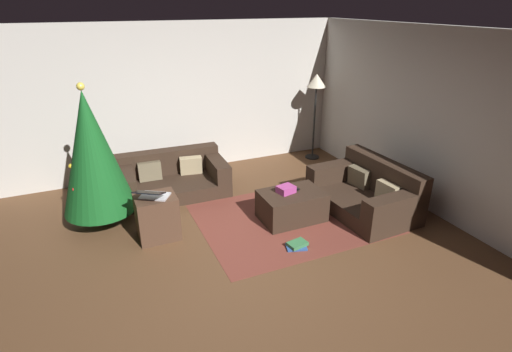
{
  "coord_description": "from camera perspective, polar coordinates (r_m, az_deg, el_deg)",
  "views": [
    {
      "loc": [
        -1.43,
        -3.78,
        2.89
      ],
      "look_at": [
        0.54,
        0.68,
        0.75
      ],
      "focal_mm": 28.04,
      "sensor_mm": 36.0,
      "label": 1
    }
  ],
  "objects": [
    {
      "name": "area_rug",
      "position": [
        5.84,
        5.03,
        -6.03
      ],
      "size": [
        2.6,
        2.0,
        0.01
      ],
      "primitive_type": "cube",
      "color": "brown",
      "rests_on": "ground_plane"
    },
    {
      "name": "ground_plane",
      "position": [
        4.96,
        -2.54,
        -11.92
      ],
      "size": [
        6.4,
        6.4,
        0.0
      ],
      "primitive_type": "plane",
      "color": "brown"
    },
    {
      "name": "laptop",
      "position": [
        5.2,
        -14.53,
        -2.6
      ],
      "size": [
        0.51,
        0.52,
        0.17
      ],
      "color": "silver",
      "rests_on": "side_table"
    },
    {
      "name": "christmas_tree",
      "position": [
        5.67,
        -22.34,
        3.05
      ],
      "size": [
        0.96,
        0.96,
        1.98
      ],
      "color": "brown",
      "rests_on": "ground_plane"
    },
    {
      "name": "ottoman",
      "position": [
        5.74,
        5.1,
        -4.25
      ],
      "size": [
        0.89,
        0.6,
        0.42
      ],
      "primitive_type": "cube",
      "color": "#332319",
      "rests_on": "ground_plane"
    },
    {
      "name": "tv_remote",
      "position": [
        5.76,
        5.45,
        -1.74
      ],
      "size": [
        0.12,
        0.16,
        0.02
      ],
      "primitive_type": "cube",
      "rotation": [
        0.0,
        0.0,
        0.52
      ],
      "color": "black",
      "rests_on": "ottoman"
    },
    {
      "name": "book_stack",
      "position": [
        5.19,
        5.86,
        -9.79
      ],
      "size": [
        0.3,
        0.24,
        0.07
      ],
      "color": "#2D5193",
      "rests_on": "ground_plane"
    },
    {
      "name": "corner_partition",
      "position": [
        6.14,
        25.84,
        6.3
      ],
      "size": [
        0.12,
        6.4,
        2.6
      ],
      "primitive_type": "cube",
      "color": "beige",
      "rests_on": "ground_plane"
    },
    {
      "name": "gift_box",
      "position": [
        5.62,
        4.3,
        -1.91
      ],
      "size": [
        0.27,
        0.23,
        0.1
      ],
      "primitive_type": "cube",
      "rotation": [
        0.0,
        0.0,
        0.22
      ],
      "color": "#B23F8C",
      "rests_on": "ottoman"
    },
    {
      "name": "side_table",
      "position": [
        5.41,
        -13.92,
        -5.69
      ],
      "size": [
        0.52,
        0.44,
        0.6
      ],
      "primitive_type": "cube",
      "color": "#4C3323",
      "rests_on": "ground_plane"
    },
    {
      "name": "couch_left",
      "position": [
        6.67,
        -11.85,
        -0.17
      ],
      "size": [
        1.72,
        1.04,
        0.63
      ],
      "rotation": [
        0.0,
        0.0,
        3.11
      ],
      "color": "#332319",
      "rests_on": "ground_plane"
    },
    {
      "name": "corner_lamp",
      "position": [
        7.75,
        8.6,
        12.41
      ],
      "size": [
        0.36,
        0.36,
        1.65
      ],
      "color": "black",
      "rests_on": "ground_plane"
    },
    {
      "name": "couch_right",
      "position": [
        6.18,
        15.66,
        -2.26
      ],
      "size": [
        1.06,
        1.59,
        0.74
      ],
      "rotation": [
        0.0,
        0.0,
        1.61
      ],
      "color": "#332319",
      "rests_on": "ground_plane"
    },
    {
      "name": "rear_partition",
      "position": [
        7.24,
        -12.02,
        10.5
      ],
      "size": [
        6.4,
        0.12,
        2.6
      ],
      "primitive_type": "cube",
      "color": "beige",
      "rests_on": "ground_plane"
    }
  ]
}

